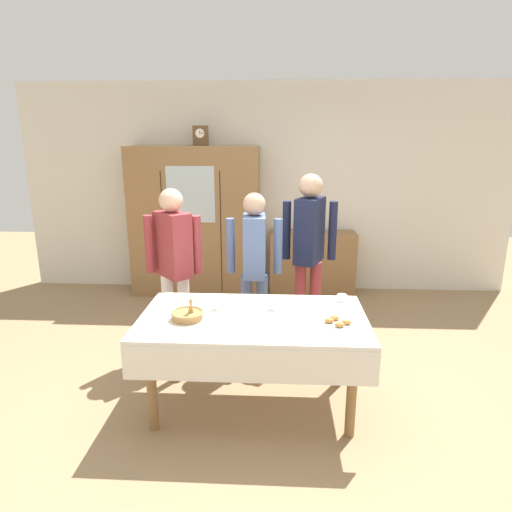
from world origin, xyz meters
TOP-DOWN VIEW (x-y plane):
  - ground_plane at (0.00, 0.00)m, footprint 12.00×12.00m
  - back_wall at (0.00, 2.65)m, footprint 6.40×0.10m
  - dining_table at (0.00, -0.23)m, footprint 1.66×0.94m
  - wall_cabinet at (-0.90, 2.35)m, footprint 1.64×0.46m
  - mantel_clock at (-0.79, 2.35)m, footprint 0.18×0.11m
  - bookshelf_low at (0.63, 2.41)m, footprint 1.11×0.35m
  - book_stack at (0.63, 2.40)m, footprint 0.17×0.23m
  - tea_cup_far_right at (0.15, -0.08)m, footprint 0.13×0.13m
  - tea_cup_mid_left at (-0.27, -0.09)m, footprint 0.13×0.13m
  - tea_cup_far_left at (0.69, 0.12)m, footprint 0.13×0.13m
  - bread_basket at (-0.47, -0.28)m, footprint 0.24×0.24m
  - pastry_plate at (0.60, -0.33)m, footprint 0.28×0.28m
  - spoon_near_left at (-0.26, -0.46)m, footprint 0.12×0.02m
  - spoon_front_edge at (0.43, -0.12)m, footprint 0.12×0.02m
  - person_by_cabinet at (0.48, 0.96)m, footprint 0.52×0.41m
  - person_behind_table_right at (-0.04, 0.74)m, footprint 0.52×0.37m
  - person_behind_table_left at (-0.77, 0.62)m, footprint 0.52×0.40m

SIDE VIEW (x-z plane):
  - ground_plane at x=0.00m, z-range 0.00..0.00m
  - bookshelf_low at x=0.63m, z-range 0.00..0.83m
  - dining_table at x=0.00m, z-range 0.27..1.01m
  - spoon_near_left at x=-0.26m, z-range 0.74..0.75m
  - spoon_front_edge at x=0.43m, z-range 0.74..0.75m
  - pastry_plate at x=0.60m, z-range 0.73..0.78m
  - tea_cup_mid_left at x=-0.27m, z-range 0.74..0.80m
  - tea_cup_far_right at x=0.15m, z-range 0.74..0.80m
  - tea_cup_far_left at x=0.69m, z-range 0.74..0.80m
  - bread_basket at x=-0.47m, z-range 0.70..0.86m
  - book_stack at x=0.63m, z-range 0.83..0.89m
  - person_behind_table_right at x=-0.04m, z-range 0.16..1.69m
  - wall_cabinet at x=-0.90m, z-range 0.00..1.91m
  - person_behind_table_left at x=-0.77m, z-range 0.17..1.75m
  - person_by_cabinet at x=0.48m, z-range 0.19..1.88m
  - back_wall at x=0.00m, z-range 0.00..2.70m
  - mantel_clock at x=-0.79m, z-range 1.91..2.15m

